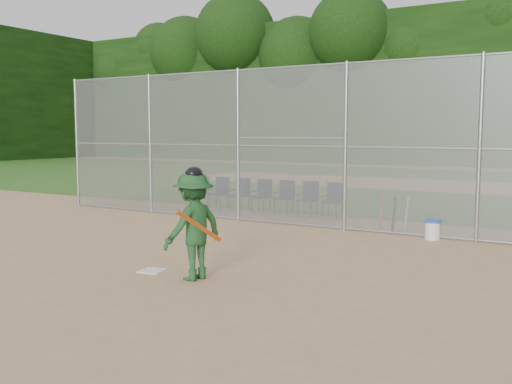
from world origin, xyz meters
The scene contains 16 objects.
ground centered at (0.00, 0.00, 0.00)m, with size 100.00×100.00×0.00m, color tan.
grass_strip centered at (0.00, 18.00, 0.01)m, with size 100.00×100.00×0.00m, color #2F611D.
dirt_patch_far centered at (0.00, 18.00, 0.01)m, with size 24.00×24.00×0.00m, color tan.
backstop_fence centered at (0.00, 5.00, 2.07)m, with size 16.09×0.09×4.00m.
treeline centered at (0.00, 20.00, 5.50)m, with size 81.00×60.00×11.00m.
home_plate centered at (-0.31, -0.46, 0.01)m, with size 0.39×0.39×0.02m, color white.
batter_at_plate centered at (0.61, -0.53, 0.88)m, with size 1.04×1.35×1.81m.
water_cooler centered at (3.11, 4.87, 0.22)m, with size 0.34×0.34×0.43m.
spare_bats centered at (2.10, 5.36, 0.42)m, with size 0.66×0.30×0.84m.
chair_0 centered at (-4.54, 6.72, 0.48)m, with size 0.54×0.52×0.96m, color #101C3B, non-canonical shape.
chair_1 centered at (-3.79, 6.72, 0.48)m, with size 0.54×0.52×0.96m, color #101C3B, non-canonical shape.
chair_2 centered at (-3.04, 6.72, 0.48)m, with size 0.54×0.52×0.96m, color #101C3B, non-canonical shape.
chair_3 centered at (-2.29, 6.72, 0.48)m, with size 0.54×0.52×0.96m, color #101C3B, non-canonical shape.
chair_4 centered at (-1.53, 6.72, 0.48)m, with size 0.54×0.52×0.96m, color #101C3B, non-canonical shape.
chair_5 centered at (-0.78, 6.72, 0.48)m, with size 0.54×0.52×0.96m, color #101C3B, non-canonical shape.
chair_6 centered at (-0.03, 6.72, 0.48)m, with size 0.54×0.52×0.96m, color #101C3B, non-canonical shape.
Camera 1 is at (5.96, -7.76, 2.35)m, focal length 40.00 mm.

